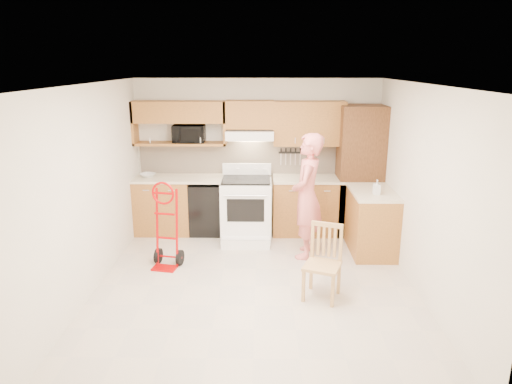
{
  "coord_description": "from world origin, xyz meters",
  "views": [
    {
      "loc": [
        0.08,
        -5.32,
        2.73
      ],
      "look_at": [
        0.0,
        0.5,
        1.1
      ],
      "focal_mm": 32.36,
      "sensor_mm": 36.0,
      "label": 1
    }
  ],
  "objects_px": {
    "person": "(307,196)",
    "hand_truck": "(165,229)",
    "microwave": "(189,134)",
    "dining_chair": "(322,263)",
    "range": "(246,204)"
  },
  "relations": [
    {
      "from": "person",
      "to": "hand_truck",
      "type": "bearing_deg",
      "value": -63.92
    },
    {
      "from": "microwave",
      "to": "person",
      "type": "xyz_separation_m",
      "value": [
        1.83,
        -1.1,
        -0.73
      ]
    },
    {
      "from": "person",
      "to": "dining_chair",
      "type": "height_order",
      "value": "person"
    },
    {
      "from": "microwave",
      "to": "hand_truck",
      "type": "distance_m",
      "value": 1.87
    },
    {
      "from": "hand_truck",
      "to": "microwave",
      "type": "bearing_deg",
      "value": 95.88
    },
    {
      "from": "microwave",
      "to": "person",
      "type": "distance_m",
      "value": 2.25
    },
    {
      "from": "dining_chair",
      "to": "microwave",
      "type": "bearing_deg",
      "value": 149.54
    },
    {
      "from": "microwave",
      "to": "dining_chair",
      "type": "height_order",
      "value": "microwave"
    },
    {
      "from": "range",
      "to": "dining_chair",
      "type": "distance_m",
      "value": 2.15
    },
    {
      "from": "microwave",
      "to": "hand_truck",
      "type": "height_order",
      "value": "microwave"
    },
    {
      "from": "person",
      "to": "range",
      "type": "bearing_deg",
      "value": -111.64
    },
    {
      "from": "range",
      "to": "hand_truck",
      "type": "height_order",
      "value": "range"
    },
    {
      "from": "hand_truck",
      "to": "dining_chair",
      "type": "distance_m",
      "value": 2.21
    },
    {
      "from": "microwave",
      "to": "hand_truck",
      "type": "bearing_deg",
      "value": -95.45
    },
    {
      "from": "microwave",
      "to": "dining_chair",
      "type": "xyz_separation_m",
      "value": [
        1.9,
        -2.37,
        -1.18
      ]
    }
  ]
}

